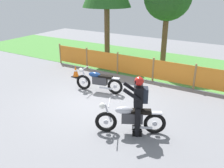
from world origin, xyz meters
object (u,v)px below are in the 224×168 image
at_px(rider_lead, 138,102).
at_px(traffic_cone, 76,71).
at_px(motorcycle_trailing, 99,81).
at_px(motorcycle_lead, 130,118).

distance_m(rider_lead, traffic_cone, 5.21).
bearing_deg(motorcycle_trailing, rider_lead, 132.82).
bearing_deg(rider_lead, traffic_cone, -58.88).
height_order(motorcycle_trailing, traffic_cone, motorcycle_trailing).
height_order(motorcycle_trailing, rider_lead, rider_lead).
xyz_separation_m(motorcycle_trailing, traffic_cone, (-1.83, 0.86, -0.19)).
height_order(rider_lead, traffic_cone, rider_lead).
distance_m(motorcycle_lead, traffic_cone, 5.06).
distance_m(motorcycle_trailing, rider_lead, 3.20).
bearing_deg(motorcycle_lead, rider_lead, -179.49).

